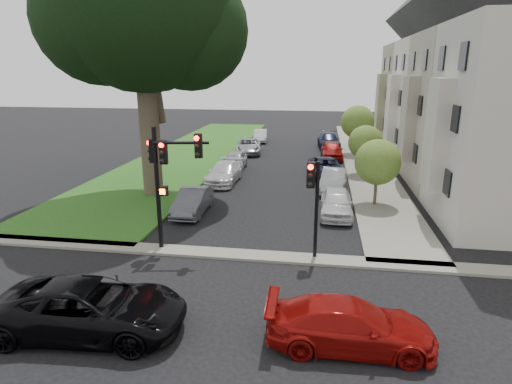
# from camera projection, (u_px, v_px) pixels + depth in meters

# --- Properties ---
(ground) EXTENTS (140.00, 140.00, 0.00)m
(ground) POSITION_uv_depth(u_px,v_px,m) (236.00, 278.00, 16.25)
(ground) COLOR black
(ground) RESTS_ON ground
(grass_strip) EXTENTS (8.00, 44.00, 0.12)m
(grass_strip) POSITION_uv_depth(u_px,v_px,m) (192.00, 153.00, 40.35)
(grass_strip) COLOR #3D6426
(grass_strip) RESTS_ON ground
(sidewalk_right) EXTENTS (3.50, 44.00, 0.12)m
(sidewalk_right) POSITION_uv_depth(u_px,v_px,m) (363.00, 158.00, 38.05)
(sidewalk_right) COLOR slate
(sidewalk_right) RESTS_ON ground
(sidewalk_cross) EXTENTS (60.00, 1.00, 0.12)m
(sidewalk_cross) POSITION_uv_depth(u_px,v_px,m) (245.00, 255.00, 18.13)
(sidewalk_cross) COLOR slate
(sidewalk_cross) RESTS_ON ground
(house_b) EXTENTS (7.70, 7.55, 15.97)m
(house_b) POSITION_uv_depth(u_px,v_px,m) (474.00, 81.00, 27.25)
(house_b) COLOR gray
(house_b) RESTS_ON ground
(house_c) EXTENTS (7.70, 7.55, 15.97)m
(house_c) POSITION_uv_depth(u_px,v_px,m) (443.00, 79.00, 34.38)
(house_c) COLOR beige
(house_c) RESTS_ON ground
(house_d) EXTENTS (7.70, 7.55, 15.97)m
(house_d) POSITION_uv_depth(u_px,v_px,m) (422.00, 77.00, 41.50)
(house_d) COLOR gray
(house_d) RESTS_ON ground
(small_tree_a) EXTENTS (2.60, 2.60, 3.90)m
(small_tree_a) POSITION_uv_depth(u_px,v_px,m) (378.00, 162.00, 24.17)
(small_tree_a) COLOR #34291F
(small_tree_a) RESTS_ON ground
(small_tree_b) EXTENTS (2.51, 2.51, 3.76)m
(small_tree_b) POSITION_uv_depth(u_px,v_px,m) (365.00, 142.00, 31.34)
(small_tree_b) COLOR #34291F
(small_tree_b) RESTS_ON ground
(small_tree_c) EXTENTS (3.04, 3.04, 4.56)m
(small_tree_c) POSITION_uv_depth(u_px,v_px,m) (358.00, 122.00, 38.97)
(small_tree_c) COLOR #34291F
(small_tree_c) RESTS_ON ground
(traffic_signal_main) EXTENTS (2.64, 0.69, 5.38)m
(traffic_signal_main) POSITION_uv_depth(u_px,v_px,m) (166.00, 167.00, 17.84)
(traffic_signal_main) COLOR black
(traffic_signal_main) RESTS_ON ground
(traffic_signal_secondary) EXTENTS (0.54, 0.44, 4.16)m
(traffic_signal_secondary) POSITION_uv_depth(u_px,v_px,m) (314.00, 192.00, 17.13)
(traffic_signal_secondary) COLOR black
(traffic_signal_secondary) RESTS_ON ground
(car_cross_near) EXTENTS (5.88, 3.05, 1.58)m
(car_cross_near) POSITION_uv_depth(u_px,v_px,m) (90.00, 308.00, 12.76)
(car_cross_near) COLOR black
(car_cross_near) RESTS_ON ground
(car_cross_far) EXTENTS (4.82, 2.07, 1.38)m
(car_cross_far) POSITION_uv_depth(u_px,v_px,m) (350.00, 325.00, 12.07)
(car_cross_far) COLOR maroon
(car_cross_far) RESTS_ON ground
(car_parked_0) EXTENTS (1.73, 4.23, 1.44)m
(car_parked_0) POSITION_uv_depth(u_px,v_px,m) (336.00, 203.00, 23.11)
(car_parked_0) COLOR silver
(car_parked_0) RESTS_ON ground
(car_parked_1) EXTENTS (1.97, 4.38, 1.40)m
(car_parked_1) POSITION_uv_depth(u_px,v_px,m) (333.00, 180.00, 27.83)
(car_parked_1) COLOR #999BA0
(car_parked_1) RESTS_ON ground
(car_parked_2) EXTENTS (2.93, 5.15, 1.35)m
(car_parked_2) POSITION_uv_depth(u_px,v_px,m) (326.00, 167.00, 31.59)
(car_parked_2) COLOR black
(car_parked_2) RESTS_ON ground
(car_parked_3) EXTENTS (2.01, 4.61, 1.55)m
(car_parked_3) POSITION_uv_depth(u_px,v_px,m) (332.00, 150.00, 37.86)
(car_parked_3) COLOR maroon
(car_parked_3) RESTS_ON ground
(car_parked_4) EXTENTS (2.44, 5.21, 1.47)m
(car_parked_4) POSITION_uv_depth(u_px,v_px,m) (329.00, 141.00, 43.16)
(car_parked_4) COLOR black
(car_parked_4) RESTS_ON ground
(car_parked_5) EXTENTS (1.54, 4.19, 1.37)m
(car_parked_5) POSITION_uv_depth(u_px,v_px,m) (193.00, 201.00, 23.44)
(car_parked_5) COLOR #3F4247
(car_parked_5) RESTS_ON ground
(car_parked_6) EXTENTS (2.07, 4.88, 1.40)m
(car_parked_6) POSITION_uv_depth(u_px,v_px,m) (224.00, 173.00, 29.84)
(car_parked_6) COLOR silver
(car_parked_6) RESTS_ON ground
(car_parked_7) EXTENTS (1.91, 4.29, 1.43)m
(car_parked_7) POSITION_uv_depth(u_px,v_px,m) (235.00, 160.00, 33.85)
(car_parked_7) COLOR #999BA0
(car_parked_7) RESTS_ON ground
(car_parked_8) EXTENTS (2.95, 5.23, 1.38)m
(car_parked_8) POSITION_uv_depth(u_px,v_px,m) (249.00, 146.00, 40.43)
(car_parked_8) COLOR #999BA0
(car_parked_8) RESTS_ON ground
(car_parked_9) EXTENTS (1.85, 4.12, 1.31)m
(car_parked_9) POSITION_uv_depth(u_px,v_px,m) (260.00, 136.00, 46.97)
(car_parked_9) COLOR silver
(car_parked_9) RESTS_ON ground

